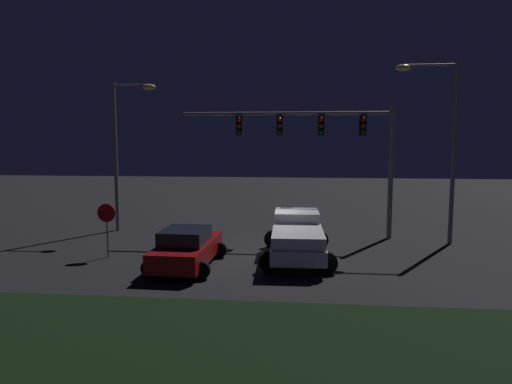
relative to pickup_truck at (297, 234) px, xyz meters
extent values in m
plane|color=black|center=(-1.21, 1.01, -1.00)|extent=(80.00, 80.00, 0.00)
cube|color=black|center=(-1.21, -8.72, -0.95)|extent=(21.75, 6.52, 0.10)
cube|color=silver|center=(0.01, -0.17, -0.32)|extent=(2.17, 5.46, 0.55)
cube|color=silver|center=(-0.03, 1.01, 0.38)|extent=(1.90, 1.96, 0.85)
cube|color=black|center=(-0.03, 1.01, 0.50)|extent=(1.81, 1.57, 0.51)
cube|color=silver|center=(0.04, -1.25, 0.18)|extent=(2.01, 3.08, 0.45)
cylinder|color=black|center=(-1.09, 1.74, -0.60)|extent=(0.80, 0.22, 0.80)
cylinder|color=black|center=(0.97, 1.80, -0.60)|extent=(0.80, 0.22, 0.80)
cylinder|color=black|center=(-0.96, -2.15, -0.60)|extent=(0.80, 0.22, 0.80)
cylinder|color=black|center=(1.10, -2.08, -0.60)|extent=(0.80, 0.22, 0.80)
cube|color=maroon|center=(-4.14, -1.67, -0.39)|extent=(1.92, 4.45, 0.70)
cube|color=black|center=(-4.15, -1.92, 0.24)|extent=(1.65, 2.04, 0.55)
cylinder|color=black|center=(-5.02, -0.15, -0.68)|extent=(0.64, 0.22, 0.64)
cylinder|color=black|center=(-3.18, -0.20, -0.68)|extent=(0.64, 0.22, 0.64)
cylinder|color=black|center=(-5.10, -3.14, -0.68)|extent=(0.64, 0.22, 0.64)
cylinder|color=black|center=(-3.26, -3.19, -0.68)|extent=(0.64, 0.22, 0.64)
cylinder|color=slate|center=(4.46, 4.37, 2.25)|extent=(0.24, 0.24, 6.50)
cylinder|color=slate|center=(-0.64, 4.37, 5.10)|extent=(10.20, 0.18, 0.18)
cube|color=black|center=(3.06, 4.37, 4.50)|extent=(0.32, 0.44, 0.95)
sphere|color=red|center=(3.06, 4.14, 4.80)|extent=(0.22, 0.22, 0.22)
sphere|color=#59380A|center=(3.06, 4.14, 4.50)|extent=(0.22, 0.22, 0.22)
sphere|color=#0C4719|center=(3.06, 4.14, 4.20)|extent=(0.22, 0.22, 0.22)
cube|color=black|center=(1.06, 4.37, 4.50)|extent=(0.32, 0.44, 0.95)
sphere|color=red|center=(1.06, 4.14, 4.80)|extent=(0.22, 0.22, 0.22)
sphere|color=#59380A|center=(1.06, 4.14, 4.50)|extent=(0.22, 0.22, 0.22)
sphere|color=#0C4719|center=(1.06, 4.14, 4.20)|extent=(0.22, 0.22, 0.22)
cube|color=black|center=(-0.94, 4.37, 4.50)|extent=(0.32, 0.44, 0.95)
sphere|color=red|center=(-0.94, 4.14, 4.80)|extent=(0.22, 0.22, 0.22)
sphere|color=#59380A|center=(-0.94, 4.14, 4.50)|extent=(0.22, 0.22, 0.22)
sphere|color=#0C4719|center=(-0.94, 4.14, 4.20)|extent=(0.22, 0.22, 0.22)
cube|color=black|center=(-2.94, 4.37, 4.50)|extent=(0.32, 0.44, 0.95)
sphere|color=red|center=(-2.94, 4.14, 4.80)|extent=(0.22, 0.22, 0.22)
sphere|color=#59380A|center=(-2.94, 4.14, 4.50)|extent=(0.22, 0.22, 0.22)
sphere|color=#0C4719|center=(-2.94, 4.14, 4.20)|extent=(0.22, 0.22, 0.22)
cylinder|color=slate|center=(-9.62, 4.94, 2.88)|extent=(0.20, 0.20, 7.77)
cylinder|color=slate|center=(-8.66, 4.94, 6.62)|extent=(1.91, 0.12, 0.12)
ellipsoid|color=#F9CC72|center=(-7.71, 4.94, 6.52)|extent=(0.70, 0.44, 0.30)
cylinder|color=slate|center=(7.04, 3.35, 3.15)|extent=(0.20, 0.20, 8.30)
cylinder|color=slate|center=(5.85, 3.35, 7.15)|extent=(2.38, 0.12, 0.12)
ellipsoid|color=#F9CC72|center=(4.66, 3.35, 7.05)|extent=(0.70, 0.44, 0.30)
cylinder|color=slate|center=(-7.74, -0.61, 0.10)|extent=(0.07, 0.07, 2.20)
cylinder|color=#B20C0F|center=(-7.74, -0.64, 0.85)|extent=(0.76, 0.03, 0.76)
camera|label=1|loc=(0.18, -18.39, 3.79)|focal=32.21mm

